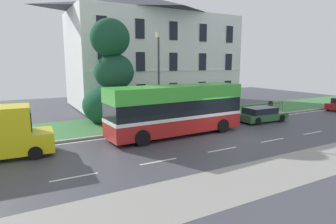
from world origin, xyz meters
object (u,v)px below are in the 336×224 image
Objects in this scene: georgian_townhouse at (154,51)px; street_lamp_post at (159,73)px; parked_hatchback_00 at (261,114)px; single_decker_bus at (176,109)px; litter_bin at (270,107)px; evergreen_tree at (112,85)px.

georgian_townhouse is 12.91m from street_lamp_post.
street_lamp_post is (-5.25, -11.61, -2.07)m from georgian_townhouse.
parked_hatchback_00 is at bearing -77.47° from georgian_townhouse.
single_decker_bus is 11.99m from litter_bin.
georgian_townhouse reaches higher than street_lamp_post.
evergreen_tree is 14.74m from litter_bin.
litter_bin is at bearing 32.37° from parked_hatchback_00.
litter_bin reaches higher than parked_hatchback_00.
evergreen_tree is (-7.69, -8.20, -3.05)m from georgian_townhouse.
evergreen_tree reaches higher than single_decker_bus.
parked_hatchback_00 is (10.76, -5.65, -2.45)m from evergreen_tree.
parked_hatchback_00 is at bearing -15.02° from street_lamp_post.
evergreen_tree reaches higher than parked_hatchback_00.
litter_bin is (3.32, 1.99, 0.11)m from parked_hatchback_00.
street_lamp_post is at bearing 86.45° from single_decker_bus.
georgian_townhouse reaches higher than evergreen_tree.
litter_bin is at bearing 9.17° from single_decker_bus.
parked_hatchback_00 is 0.61× the size of street_lamp_post.
parked_hatchback_00 is at bearing -149.03° from litter_bin.
litter_bin is at bearing -14.54° from evergreen_tree.
parked_hatchback_00 is 9.28m from street_lamp_post.
parked_hatchback_00 is 3.64× the size of litter_bin.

